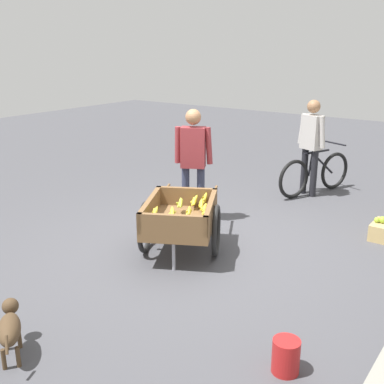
{
  "coord_description": "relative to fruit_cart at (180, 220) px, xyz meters",
  "views": [
    {
      "loc": [
        4.65,
        3.22,
        2.48
      ],
      "look_at": [
        0.13,
        -0.03,
        0.75
      ],
      "focal_mm": 44.67,
      "sensor_mm": 36.0,
      "label": 1
    }
  ],
  "objects": [
    {
      "name": "bicycle",
      "position": [
        -3.33,
        0.38,
        -0.08
      ],
      "size": [
        1.57,
        0.71,
        0.85
      ],
      "color": "black",
      "rests_on": "ground"
    },
    {
      "name": "cyclist_person",
      "position": [
        -3.18,
        0.33,
        0.53
      ],
      "size": [
        0.31,
        0.54,
        1.61
      ],
      "color": "black",
      "rests_on": "ground"
    },
    {
      "name": "fruit_cart",
      "position": [
        0.0,
        0.0,
        0.0
      ],
      "size": [
        1.81,
        1.44,
        0.72
      ],
      "color": "brown",
      "rests_on": "ground"
    },
    {
      "name": "plastic_bucket",
      "position": [
        1.32,
        2.03,
        -0.3
      ],
      "size": [
        0.22,
        0.22,
        0.28
      ],
      "primitive_type": "cylinder",
      "color": "#B21E1E",
      "rests_on": "ground"
    },
    {
      "name": "vendor_person",
      "position": [
        -1.01,
        -0.53,
        0.54
      ],
      "size": [
        0.34,
        0.5,
        1.63
      ],
      "color": "#333851",
      "rests_on": "ground"
    },
    {
      "name": "ground_plane",
      "position": [
        -0.31,
        0.07,
        -0.44
      ],
      "size": [
        24.0,
        24.0,
        0.0
      ],
      "primitive_type": "plane",
      "color": "#47474C"
    },
    {
      "name": "dog",
      "position": [
        2.45,
        0.09,
        -0.17
      ],
      "size": [
        0.45,
        0.56,
        0.4
      ],
      "color": "#4C3823",
      "rests_on": "ground"
    }
  ]
}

